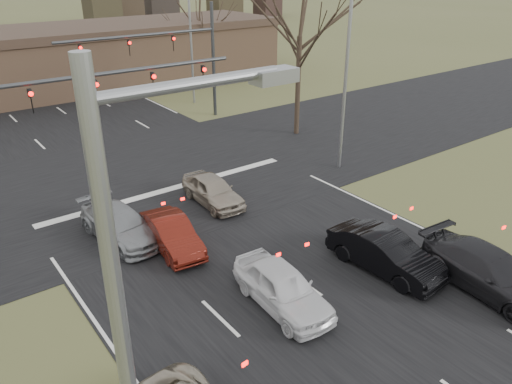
# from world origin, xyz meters

# --- Properties ---
(ground) EXTENTS (360.00, 360.00, 0.00)m
(ground) POSITION_xyz_m (0.00, 0.00, 0.00)
(ground) COLOR #4F542C
(ground) RESTS_ON ground
(road_cross) EXTENTS (200.00, 14.00, 0.02)m
(road_cross) POSITION_xyz_m (0.00, 15.00, 0.01)
(road_cross) COLOR black
(road_cross) RESTS_ON ground
(building) EXTENTS (42.40, 10.40, 5.30)m
(building) POSITION_xyz_m (2.00, 38.00, 2.67)
(building) COLOR #8E684C
(building) RESTS_ON ground
(mast_arm_near) EXTENTS (12.12, 0.24, 8.00)m
(mast_arm_near) POSITION_xyz_m (-5.23, 13.00, 5.07)
(mast_arm_near) COLOR #383A3D
(mast_arm_near) RESTS_ON ground
(mast_arm_far) EXTENTS (11.12, 0.24, 8.00)m
(mast_arm_far) POSITION_xyz_m (6.18, 23.00, 5.02)
(mast_arm_far) COLOR #383A3D
(mast_arm_far) RESTS_ON ground
(streetlight_right_near) EXTENTS (2.34, 0.25, 10.00)m
(streetlight_right_near) POSITION_xyz_m (8.82, 10.00, 5.59)
(streetlight_right_near) COLOR gray
(streetlight_right_near) RESTS_ON ground
(streetlight_right_far) EXTENTS (2.34, 0.25, 10.00)m
(streetlight_right_far) POSITION_xyz_m (9.32, 27.00, 5.59)
(streetlight_right_far) COLOR gray
(streetlight_right_far) RESTS_ON ground
(tree_right_far) EXTENTS (5.40, 5.40, 9.00)m
(tree_right_far) POSITION_xyz_m (15.00, 35.00, 6.96)
(tree_right_far) COLOR black
(tree_right_far) RESTS_ON ground
(car_white_sedan) EXTENTS (1.98, 4.35, 1.45)m
(car_white_sedan) POSITION_xyz_m (-1.42, 2.35, 0.72)
(car_white_sedan) COLOR silver
(car_white_sedan) RESTS_ON ground
(car_black_hatch) EXTENTS (1.88, 4.64, 1.50)m
(car_black_hatch) POSITION_xyz_m (3.00, 1.72, 0.75)
(car_black_hatch) COLOR black
(car_black_hatch) RESTS_ON ground
(car_charcoal_sedan) EXTENTS (2.49, 5.27, 1.49)m
(car_charcoal_sedan) POSITION_xyz_m (4.98, -1.28, 0.74)
(car_charcoal_sedan) COLOR black
(car_charcoal_sedan) RESTS_ON ground
(car_grey_ahead) EXTENTS (2.40, 4.80, 1.34)m
(car_grey_ahead) POSITION_xyz_m (-4.00, 9.82, 0.67)
(car_grey_ahead) COLOR gray
(car_grey_ahead) RESTS_ON ground
(car_red_ahead) EXTENTS (1.80, 4.09, 1.31)m
(car_red_ahead) POSITION_xyz_m (-2.64, 7.85, 0.65)
(car_red_ahead) COLOR #53130B
(car_red_ahead) RESTS_ON ground
(car_silver_ahead) EXTENTS (1.74, 4.05, 1.36)m
(car_silver_ahead) POSITION_xyz_m (0.87, 10.35, 0.68)
(car_silver_ahead) COLOR #9F9381
(car_silver_ahead) RESTS_ON ground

